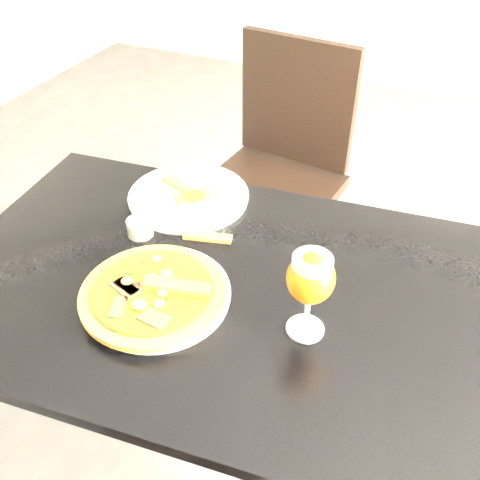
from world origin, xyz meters
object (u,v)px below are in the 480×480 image
at_px(chair_far, 277,171).
at_px(pizza, 154,292).
at_px(dining_table, 208,307).
at_px(beer_glass, 311,279).

xyz_separation_m(chair_far, pizza, (0.06, -0.92, 0.23)).
bearing_deg(dining_table, chair_far, 93.58).
bearing_deg(pizza, chair_far, 93.82).
xyz_separation_m(dining_table, beer_glass, (0.25, -0.05, 0.23)).
height_order(chair_far, pizza, chair_far).
distance_m(dining_table, beer_glass, 0.34).
distance_m(dining_table, pizza, 0.17).
xyz_separation_m(chair_far, beer_glass, (0.38, -0.87, 0.35)).
bearing_deg(pizza, dining_table, 57.03).
bearing_deg(beer_glass, dining_table, 167.68).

